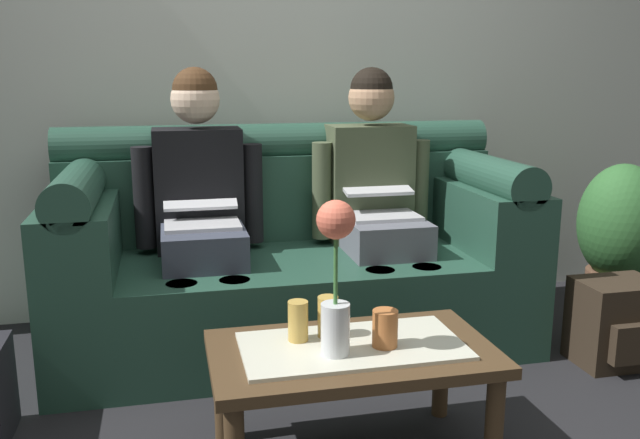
{
  "coord_description": "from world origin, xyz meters",
  "views": [
    {
      "loc": [
        -0.53,
        -1.71,
        1.21
      ],
      "look_at": [
        0.04,
        0.78,
        0.64
      ],
      "focal_mm": 37.82,
      "sensor_mm": 36.0,
      "label": 1
    }
  ],
  "objects_px": {
    "backpack_right": "(617,323)",
    "potted_plant": "(620,236)",
    "person_left": "(200,201)",
    "cup_far_center": "(298,321)",
    "couch": "(291,259)",
    "person_right": "(376,194)",
    "cup_near_right": "(328,317)",
    "cup_near_left": "(385,328)",
    "flower_vase": "(336,269)",
    "coffee_table": "(352,363)"
  },
  "relations": [
    {
      "from": "backpack_right",
      "to": "potted_plant",
      "type": "distance_m",
      "value": 0.58
    },
    {
      "from": "potted_plant",
      "to": "person_left",
      "type": "bearing_deg",
      "value": 175.73
    },
    {
      "from": "cup_far_center",
      "to": "couch",
      "type": "bearing_deg",
      "value": 80.73
    },
    {
      "from": "person_left",
      "to": "person_right",
      "type": "bearing_deg",
      "value": -0.03
    },
    {
      "from": "couch",
      "to": "cup_near_right",
      "type": "bearing_deg",
      "value": -93.49
    },
    {
      "from": "person_right",
      "to": "cup_far_center",
      "type": "distance_m",
      "value": 1.11
    },
    {
      "from": "couch",
      "to": "cup_far_center",
      "type": "height_order",
      "value": "couch"
    },
    {
      "from": "cup_near_right",
      "to": "potted_plant",
      "type": "height_order",
      "value": "potted_plant"
    },
    {
      "from": "person_right",
      "to": "backpack_right",
      "type": "distance_m",
      "value": 1.15
    },
    {
      "from": "cup_near_right",
      "to": "backpack_right",
      "type": "bearing_deg",
      "value": 15.3
    },
    {
      "from": "cup_near_left",
      "to": "backpack_right",
      "type": "distance_m",
      "value": 1.3
    },
    {
      "from": "person_right",
      "to": "cup_far_center",
      "type": "height_order",
      "value": "person_right"
    },
    {
      "from": "cup_near_left",
      "to": "cup_far_center",
      "type": "height_order",
      "value": "cup_far_center"
    },
    {
      "from": "cup_far_center",
      "to": "flower_vase",
      "type": "bearing_deg",
      "value": -55.4
    },
    {
      "from": "person_left",
      "to": "cup_far_center",
      "type": "distance_m",
      "value": 1.0
    },
    {
      "from": "cup_far_center",
      "to": "cup_near_left",
      "type": "bearing_deg",
      "value": -22.78
    },
    {
      "from": "cup_far_center",
      "to": "potted_plant",
      "type": "height_order",
      "value": "potted_plant"
    },
    {
      "from": "person_left",
      "to": "cup_near_left",
      "type": "bearing_deg",
      "value": -65.18
    },
    {
      "from": "cup_near_left",
      "to": "potted_plant",
      "type": "xyz_separation_m",
      "value": [
        1.48,
        0.9,
        -0.01
      ]
    },
    {
      "from": "cup_near_right",
      "to": "person_left",
      "type": "bearing_deg",
      "value": 109.77
    },
    {
      "from": "coffee_table",
      "to": "cup_near_right",
      "type": "height_order",
      "value": "cup_near_right"
    },
    {
      "from": "person_left",
      "to": "cup_far_center",
      "type": "height_order",
      "value": "person_left"
    },
    {
      "from": "person_left",
      "to": "couch",
      "type": "bearing_deg",
      "value": 0.36
    },
    {
      "from": "person_right",
      "to": "potted_plant",
      "type": "distance_m",
      "value": 1.21
    },
    {
      "from": "person_right",
      "to": "cup_near_left",
      "type": "height_order",
      "value": "person_right"
    },
    {
      "from": "flower_vase",
      "to": "potted_plant",
      "type": "height_order",
      "value": "flower_vase"
    },
    {
      "from": "flower_vase",
      "to": "cup_near_right",
      "type": "distance_m",
      "value": 0.24
    },
    {
      "from": "couch",
      "to": "person_right",
      "type": "height_order",
      "value": "person_right"
    },
    {
      "from": "flower_vase",
      "to": "cup_near_right",
      "type": "xyz_separation_m",
      "value": [
        0.01,
        0.14,
        -0.19
      ]
    },
    {
      "from": "cup_near_right",
      "to": "potted_plant",
      "type": "bearing_deg",
      "value": 25.84
    },
    {
      "from": "couch",
      "to": "coffee_table",
      "type": "distance_m",
      "value": 1.02
    },
    {
      "from": "cup_far_center",
      "to": "potted_plant",
      "type": "bearing_deg",
      "value": 24.87
    },
    {
      "from": "cup_near_right",
      "to": "flower_vase",
      "type": "bearing_deg",
      "value": -94.5
    },
    {
      "from": "person_left",
      "to": "cup_far_center",
      "type": "xyz_separation_m",
      "value": [
        0.24,
        -0.95,
        -0.21
      ]
    },
    {
      "from": "cup_far_center",
      "to": "backpack_right",
      "type": "relative_size",
      "value": 0.35
    },
    {
      "from": "person_right",
      "to": "flower_vase",
      "type": "bearing_deg",
      "value": -113.29
    },
    {
      "from": "couch",
      "to": "backpack_right",
      "type": "height_order",
      "value": "couch"
    },
    {
      "from": "coffee_table",
      "to": "cup_near_left",
      "type": "height_order",
      "value": "cup_near_left"
    },
    {
      "from": "cup_near_right",
      "to": "couch",
      "type": "bearing_deg",
      "value": 86.51
    },
    {
      "from": "person_left",
      "to": "backpack_right",
      "type": "relative_size",
      "value": 3.42
    },
    {
      "from": "person_right",
      "to": "backpack_right",
      "type": "xyz_separation_m",
      "value": [
        0.88,
        -0.57,
        -0.48
      ]
    },
    {
      "from": "flower_vase",
      "to": "cup_far_center",
      "type": "xyz_separation_m",
      "value": [
        -0.09,
        0.13,
        -0.2
      ]
    },
    {
      "from": "couch",
      "to": "person_left",
      "type": "bearing_deg",
      "value": -179.64
    },
    {
      "from": "couch",
      "to": "flower_vase",
      "type": "xyz_separation_m",
      "value": [
        -0.07,
        -1.08,
        0.27
      ]
    },
    {
      "from": "cup_near_left",
      "to": "cup_far_center",
      "type": "distance_m",
      "value": 0.27
    },
    {
      "from": "cup_near_left",
      "to": "potted_plant",
      "type": "height_order",
      "value": "potted_plant"
    },
    {
      "from": "cup_near_right",
      "to": "cup_far_center",
      "type": "height_order",
      "value": "cup_near_right"
    },
    {
      "from": "person_left",
      "to": "cup_far_center",
      "type": "bearing_deg",
      "value": -75.86
    },
    {
      "from": "person_right",
      "to": "backpack_right",
      "type": "relative_size",
      "value": 3.42
    },
    {
      "from": "coffee_table",
      "to": "cup_far_center",
      "type": "relative_size",
      "value": 6.88
    }
  ]
}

